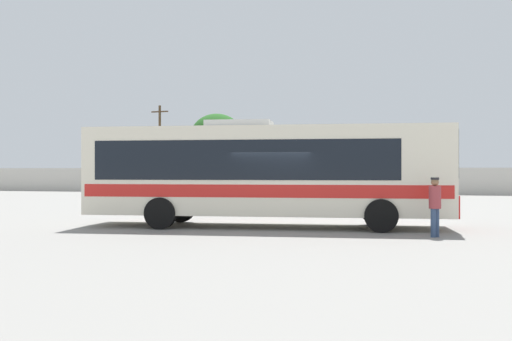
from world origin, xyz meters
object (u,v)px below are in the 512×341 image
Objects in this scene: parked_car_second_white at (250,185)px; attendant_by_bus_door at (435,203)px; parked_car_leftmost_white at (175,184)px; utility_pole_near at (160,146)px; roadside_tree_midleft at (334,146)px; coach_bus_cream_red at (262,170)px; parked_car_third_white at (337,186)px; roadside_tree_left at (217,136)px.

attendant_by_bus_door is at bearing -65.57° from parked_car_second_white.
parked_car_leftmost_white is 0.57× the size of utility_pole_near.
utility_pole_near is 16.76m from roadside_tree_midleft.
roadside_tree_midleft is (-0.66, 33.71, 2.31)m from coach_bus_cream_red.
parked_car_third_white is at bearing 0.89° from parked_car_leftmost_white.
parked_car_third_white is (6.88, 0.19, -0.03)m from parked_car_second_white.
utility_pole_near is at bearing 124.18° from attendant_by_bus_door.
coach_bus_cream_red is at bearing -88.87° from roadside_tree_midleft.
coach_bus_cream_red is 25.51m from parked_car_second_white.
roadside_tree_left reaches higher than coach_bus_cream_red.
parked_car_leftmost_white is at bearing -102.02° from roadside_tree_left.
parked_car_second_white reaches higher than parked_car_third_white.
parked_car_leftmost_white reaches higher than parked_car_second_white.
parked_car_leftmost_white is 9.20m from utility_pole_near.
roadside_tree_left is (5.91, -0.45, 0.86)m from utility_pole_near.
parked_car_second_white is at bearing -33.68° from utility_pole_near.
roadside_tree_left is at bearing 117.02° from attendant_by_bus_door.
parked_car_third_white is 19.39m from utility_pole_near.
utility_pole_near is (-10.84, 7.22, 3.52)m from parked_car_second_white.
utility_pole_near is at bearing 175.66° from roadside_tree_left.
roadside_tree_midleft is (10.75, 2.29, -0.92)m from roadside_tree_left.
coach_bus_cream_red reaches higher than attendant_by_bus_door.
parked_car_third_white is 9.60m from roadside_tree_midleft.
parked_car_third_white is at bearing -29.15° from roadside_tree_left.
roadside_tree_midleft is (16.66, 1.84, -0.06)m from utility_pole_near.
attendant_by_bus_door is at bearing -62.98° from roadside_tree_left.
coach_bus_cream_red reaches higher than parked_car_third_white.
attendant_by_bus_door is 0.28× the size of roadside_tree_midleft.
roadside_tree_left is (1.45, 6.79, 4.36)m from parked_car_leftmost_white.
roadside_tree_midleft reaches higher than attendant_by_bus_door.
parked_car_second_white is 9.45m from roadside_tree_left.
utility_pole_near is 1.14× the size of roadside_tree_left.
roadside_tree_left reaches higher than parked_car_third_white.
utility_pole_near is at bearing -173.69° from roadside_tree_midleft.
attendant_by_bus_door reaches higher than parked_car_leftmost_white.
parked_car_leftmost_white is at bearing -179.11° from parked_car_third_white.
parked_car_third_white is at bearing 1.55° from parked_car_second_white.
attendant_by_bus_door reaches higher than parked_car_third_white.
coach_bus_cream_red reaches higher than parked_car_leftmost_white.
roadside_tree_midleft is (-6.17, 35.45, 3.26)m from attendant_by_bus_door.
parked_car_third_white is (0.40, 24.84, -1.18)m from coach_bus_cream_red.
parked_car_second_white is at bearing -122.69° from roadside_tree_midleft.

